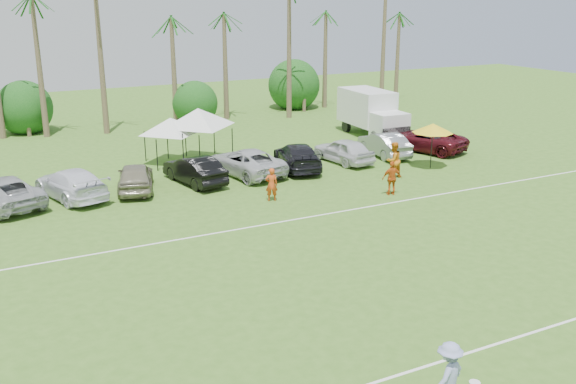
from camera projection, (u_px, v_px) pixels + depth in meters
name	position (u px, v px, depth m)	size (l,w,h in m)	color
field_lines	(311.00, 282.00, 22.19)	(80.00, 12.10, 0.01)	white
palm_tree_4	(48.00, 26.00, 43.77)	(2.40, 2.40, 8.90)	brown
palm_tree_5	(106.00, 12.00, 45.25)	(2.40, 2.40, 9.90)	brown
palm_tree_8	(272.00, 22.00, 51.17)	(2.40, 2.40, 8.90)	brown
palm_tree_9	(326.00, 10.00, 53.09)	(2.40, 2.40, 9.90)	brown
bush_tree_1	(25.00, 109.00, 45.42)	(4.00, 4.00, 4.00)	brown
bush_tree_2	(187.00, 97.00, 50.65)	(4.00, 4.00, 4.00)	brown
bush_tree_3	(299.00, 89.00, 55.00)	(4.00, 4.00, 4.00)	brown
sideline_player_a	(272.00, 184.00, 30.77)	(0.60, 0.39, 1.63)	#D14817
sideline_player_b	(393.00, 160.00, 34.57)	(0.96, 0.75, 1.98)	orange
sideline_player_c	(392.00, 178.00, 31.69)	(1.00, 0.42, 1.71)	#CD5816
box_truck	(372.00, 112.00, 44.71)	(2.61, 6.23, 3.15)	white
canopy_tent_left	(170.00, 118.00, 37.07)	(3.92, 3.92, 3.18)	black
canopy_tent_right	(198.00, 108.00, 37.41)	(4.60, 4.60, 3.73)	black
market_umbrella	(433.00, 128.00, 36.20)	(2.32, 2.32, 2.59)	black
frisbee_player	(449.00, 375.00, 15.31)	(1.26, 0.97, 1.69)	#96A0D5
parked_car_2	(2.00, 192.00, 29.90)	(2.42, 5.25, 1.46)	#A9ABAE
parked_car_3	(71.00, 184.00, 31.21)	(2.04, 5.03, 1.46)	white
parked_car_4	(135.00, 177.00, 32.37)	(1.72, 4.28, 1.46)	gray
parked_car_5	(195.00, 170.00, 33.65)	(1.54, 4.43, 1.46)	black
parked_car_6	(246.00, 162.00, 35.28)	(2.42, 5.25, 1.46)	silver
parked_car_7	(297.00, 156.00, 36.50)	(2.04, 5.03, 1.46)	black
parked_car_8	(343.00, 150.00, 37.89)	(1.72, 4.28, 1.46)	silver
parked_car_9	(384.00, 144.00, 39.47)	(1.54, 4.43, 1.46)	gray
parked_car_10	(426.00, 140.00, 40.70)	(2.42, 5.25, 1.46)	#54101A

